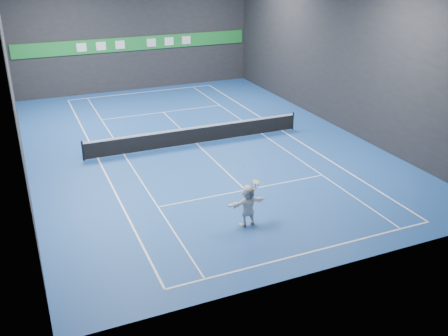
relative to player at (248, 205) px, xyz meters
name	(u,v)px	position (x,y,z in m)	size (l,w,h in m)	color
ground	(196,144)	(1.26, 9.23, -0.86)	(26.00, 26.00, 0.00)	#1B4797
wall_back	(135,30)	(1.26, 22.23, 3.64)	(18.00, 0.10, 9.00)	black
wall_front	(341,146)	(1.26, -3.77, 3.64)	(18.00, 0.10, 9.00)	black
wall_left	(11,80)	(-7.74, 9.23, 3.64)	(0.10, 26.00, 9.00)	black
wall_right	(338,51)	(10.26, 9.23, 3.64)	(0.10, 26.00, 9.00)	black
baseline_near	(311,252)	(1.26, -2.66, -0.86)	(10.98, 0.08, 0.01)	white
baseline_far	(142,92)	(1.26, 21.12, -0.86)	(10.98, 0.08, 0.01)	white
sideline_doubles_left	(98,158)	(-4.23, 9.23, -0.86)	(0.08, 23.78, 0.01)	white
sideline_doubles_right	(282,131)	(6.75, 9.23, -0.86)	(0.08, 23.78, 0.01)	white
sideline_singles_left	(124,154)	(-2.85, 9.23, -0.86)	(0.06, 23.78, 0.01)	white
sideline_singles_right	(262,134)	(5.37, 9.23, -0.86)	(0.06, 23.78, 0.01)	white
service_line_near	(245,190)	(1.26, 2.83, -0.86)	(8.23, 0.06, 0.01)	white
service_line_far	(163,112)	(1.26, 15.63, -0.86)	(8.23, 0.06, 0.01)	white
center_service_line	(196,144)	(1.26, 9.23, -0.86)	(0.06, 12.80, 0.01)	white
player	(248,205)	(0.00, 0.00, 0.00)	(1.60, 0.51, 1.73)	white
tennis_ball	(244,166)	(-0.10, 0.25, 1.59)	(0.06, 0.06, 0.06)	yellow
tennis_net	(196,135)	(1.26, 9.23, -0.32)	(12.50, 0.10, 1.07)	black
sponsor_banner	(136,44)	(1.26, 22.16, 2.64)	(17.64, 0.11, 1.00)	#1C8130
tennis_racket	(255,185)	(0.31, 0.05, 0.80)	(0.42, 0.37, 0.52)	red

